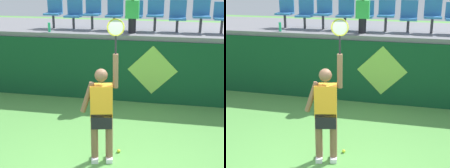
{
  "view_description": "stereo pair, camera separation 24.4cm",
  "coord_description": "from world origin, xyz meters",
  "views": [
    {
      "loc": [
        1.01,
        -4.43,
        3.2
      ],
      "look_at": [
        -0.05,
        1.23,
        1.22
      ],
      "focal_mm": 51.21,
      "sensor_mm": 36.0,
      "label": 1
    },
    {
      "loc": [
        1.25,
        -4.38,
        3.2
      ],
      "look_at": [
        -0.05,
        1.23,
        1.22
      ],
      "focal_mm": 51.21,
      "sensor_mm": 36.0,
      "label": 2
    }
  ],
  "objects": [
    {
      "name": "stadium_chair_1",
      "position": [
        -1.71,
        4.33,
        2.19
      ],
      "size": [
        0.44,
        0.42,
        0.82
      ],
      "color": "#38383D",
      "rests_on": "spectator_platform"
    },
    {
      "name": "spectator_platform",
      "position": [
        0.0,
        4.85,
        1.69
      ],
      "size": [
        11.44,
        2.79,
        0.12
      ],
      "primitive_type": "cube",
      "color": "slate",
      "rests_on": "court_back_wall"
    },
    {
      "name": "stadium_chair_5",
      "position": [
        0.56,
        4.32,
        2.22
      ],
      "size": [
        0.44,
        0.42,
        0.81
      ],
      "color": "#38383D",
      "rests_on": "spectator_platform"
    },
    {
      "name": "spectator_0",
      "position": [
        -0.01,
        3.86,
        2.27
      ],
      "size": [
        0.34,
        0.2,
        1.01
      ],
      "color": "black",
      "rests_on": "spectator_platform"
    },
    {
      "name": "stadium_chair_3",
      "position": [
        -0.55,
        4.33,
        2.22
      ],
      "size": [
        0.44,
        0.42,
        0.86
      ],
      "color": "#38383D",
      "rests_on": "spectator_platform"
    },
    {
      "name": "water_bottle",
      "position": [
        -2.19,
        3.62,
        1.88
      ],
      "size": [
        0.07,
        0.07,
        0.24
      ],
      "primitive_type": "cylinder",
      "color": "#26B272",
      "rests_on": "spectator_platform"
    },
    {
      "name": "stadium_chair_0",
      "position": [
        -2.3,
        4.32,
        2.22
      ],
      "size": [
        0.44,
        0.42,
        0.84
      ],
      "color": "#38383D",
      "rests_on": "spectator_platform"
    },
    {
      "name": "tennis_ball",
      "position": [
        0.16,
        0.82,
        0.03
      ],
      "size": [
        0.07,
        0.07,
        0.07
      ],
      "primitive_type": "sphere",
      "color": "#D1E533",
      "rests_on": "ground_plane"
    },
    {
      "name": "court_back_wall",
      "position": [
        0.0,
        3.51,
        0.82
      ],
      "size": [
        11.44,
        0.2,
        1.63
      ],
      "primitive_type": "cube",
      "color": "#0F4223",
      "rests_on": "ground_plane"
    },
    {
      "name": "tennis_player",
      "position": [
        -0.09,
        0.5,
        0.98
      ],
      "size": [
        0.74,
        0.33,
        2.55
      ],
      "color": "white",
      "rests_on": "ground_plane"
    },
    {
      "name": "stadium_chair_4",
      "position": [
        -0.01,
        4.32,
        2.2
      ],
      "size": [
        0.44,
        0.42,
        0.79
      ],
      "color": "#38383D",
      "rests_on": "spectator_platform"
    },
    {
      "name": "stadium_chair_7",
      "position": [
        1.75,
        4.33,
        2.25
      ],
      "size": [
        0.44,
        0.42,
        0.9
      ],
      "color": "#38383D",
      "rests_on": "spectator_platform"
    },
    {
      "name": "stadium_chair_2",
      "position": [
        -1.17,
        4.32,
        2.23
      ],
      "size": [
        0.44,
        0.42,
        0.84
      ],
      "color": "#38383D",
      "rests_on": "spectator_platform"
    },
    {
      "name": "stadium_chair_6",
      "position": [
        1.14,
        4.33,
        2.19
      ],
      "size": [
        0.44,
        0.42,
        0.82
      ],
      "color": "#38383D",
      "rests_on": "spectator_platform"
    },
    {
      "name": "wall_signage_mount",
      "position": [
        0.59,
        3.4,
        0.0
      ],
      "size": [
        1.27,
        0.01,
        1.53
      ],
      "color": "#0F4223",
      "rests_on": "ground_plane"
    }
  ]
}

